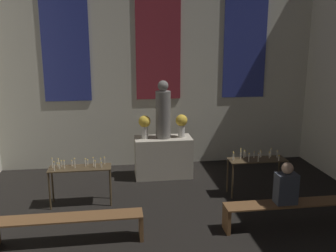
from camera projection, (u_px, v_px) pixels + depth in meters
wall_back at (158, 59)px, 9.27m from camera, size 8.11×0.16×5.37m
altar at (163, 157)px, 8.85m from camera, size 1.33×0.64×0.95m
statue at (163, 112)px, 8.59m from camera, size 0.35×0.35×1.34m
flower_vase_left at (145, 124)px, 8.60m from camera, size 0.28×0.28×0.54m
flower_vase_right at (181, 123)px, 8.72m from camera, size 0.28×0.28×0.54m
candle_rack_left at (80, 172)px, 7.30m from camera, size 1.20×0.40×0.97m
candle_rack_right at (257, 164)px, 7.80m from camera, size 1.20×0.40×0.97m
pew_back_left at (69, 223)px, 5.97m from camera, size 2.34×0.36×0.45m
pew_back_right at (291, 209)px, 6.48m from camera, size 2.34×0.36×0.45m
person_seated at (286, 186)px, 6.36m from camera, size 0.36×0.24×0.73m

